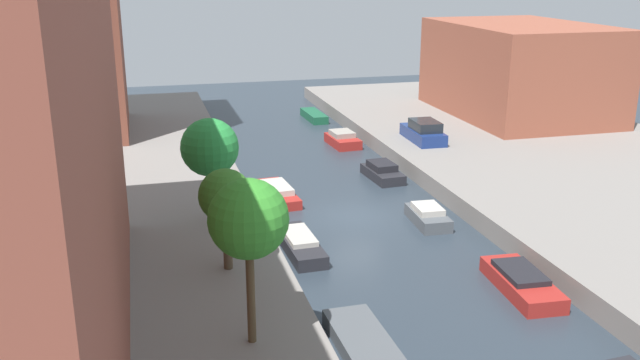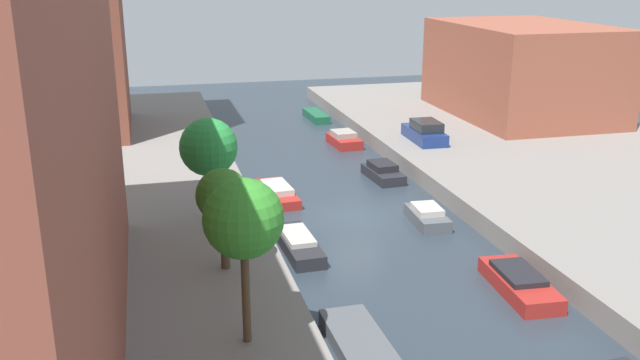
% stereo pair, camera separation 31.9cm
% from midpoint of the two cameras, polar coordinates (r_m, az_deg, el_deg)
% --- Properties ---
extents(ground_plane, '(84.00, 84.00, 0.00)m').
position_cam_midpoint_polar(ground_plane, '(35.14, 2.74, -3.00)').
color(ground_plane, '#28333D').
extents(quay_left, '(20.00, 64.00, 1.00)m').
position_cam_midpoint_polar(quay_left, '(33.88, -22.32, -4.25)').
color(quay_left, gray).
rests_on(quay_left, ground_plane).
extents(quay_right, '(20.00, 64.00, 1.00)m').
position_cam_midpoint_polar(quay_right, '(41.80, 22.77, -0.29)').
color(quay_right, gray).
rests_on(quay_right, ground_plane).
extents(low_block_right, '(10.00, 14.73, 6.88)m').
position_cam_midpoint_polar(low_block_right, '(55.63, 15.82, 8.72)').
color(low_block_right, brown).
rests_on(low_block_right, quay_right).
extents(street_tree_0, '(2.43, 2.43, 5.27)m').
position_cam_midpoint_polar(street_tree_0, '(20.57, -6.34, -3.29)').
color(street_tree_0, brown).
rests_on(street_tree_0, quay_left).
extents(street_tree_1, '(2.04, 2.04, 3.97)m').
position_cam_midpoint_polar(street_tree_1, '(26.17, -8.11, -1.39)').
color(street_tree_1, '#4D3E2C').
rests_on(street_tree_1, quay_left).
extents(street_tree_2, '(2.57, 2.57, 4.77)m').
position_cam_midpoint_polar(street_tree_2, '(30.96, -9.33, 2.61)').
color(street_tree_2, brown).
rests_on(street_tree_2, quay_left).
extents(parked_car, '(1.89, 4.26, 1.40)m').
position_cam_midpoint_polar(parked_car, '(46.19, 8.29, 3.90)').
color(parked_car, navy).
rests_on(parked_car, quay_right).
extents(moored_boat_left_1, '(1.71, 3.94, 0.56)m').
position_cam_midpoint_polar(moored_boat_left_1, '(23.64, 3.07, -13.05)').
color(moored_boat_left_1, '#4C5156').
rests_on(moored_boat_left_1, ground_plane).
extents(moored_boat_left_2, '(1.51, 4.50, 0.80)m').
position_cam_midpoint_polar(moored_boat_left_2, '(30.88, -1.98, -5.26)').
color(moored_boat_left_2, '#232328').
rests_on(moored_boat_left_2, ground_plane).
extents(moored_boat_left_3, '(1.83, 4.59, 0.83)m').
position_cam_midpoint_polar(moored_boat_left_3, '(37.66, -3.80, -1.03)').
color(moored_boat_left_3, maroon).
rests_on(moored_boat_left_3, ground_plane).
extents(moored_boat_right_1, '(1.94, 4.40, 0.84)m').
position_cam_midpoint_polar(moored_boat_right_1, '(28.36, 15.89, -8.06)').
color(moored_boat_right_1, maroon).
rests_on(moored_boat_right_1, ground_plane).
extents(moored_boat_right_2, '(1.60, 3.14, 0.89)m').
position_cam_midpoint_polar(moored_boat_right_2, '(34.43, 8.58, -2.94)').
color(moored_boat_right_2, '#4C5156').
rests_on(moored_boat_right_2, ground_plane).
extents(moored_boat_right_3, '(1.75, 3.47, 0.97)m').
position_cam_midpoint_polar(moored_boat_right_3, '(41.16, 4.92, 0.65)').
color(moored_boat_right_3, '#232328').
rests_on(moored_boat_right_3, ground_plane).
extents(moored_boat_right_4, '(1.88, 3.34, 0.99)m').
position_cam_midpoint_polar(moored_boat_right_4, '(48.56, 1.68, 3.33)').
color(moored_boat_right_4, maroon).
rests_on(moored_boat_right_4, ground_plane).
extents(moored_boat_right_5, '(1.36, 4.17, 0.61)m').
position_cam_midpoint_polar(moored_boat_right_5, '(56.70, -0.66, 5.28)').
color(moored_boat_right_5, '#195638').
rests_on(moored_boat_right_5, ground_plane).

